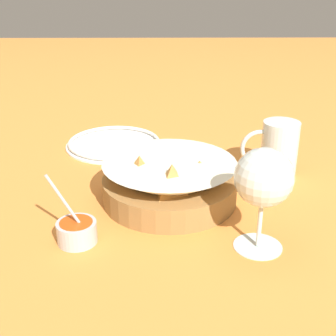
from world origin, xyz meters
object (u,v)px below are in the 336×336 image
at_px(sauce_cup, 75,231).
at_px(wine_glass, 262,181).
at_px(food_basket, 168,183).
at_px(beer_mug, 277,151).
at_px(side_plate, 113,143).

relative_size(sauce_cup, wine_glass, 0.72).
distance_m(food_basket, sauce_cup, 0.20).
distance_m(beer_mug, side_plate, 0.39).
bearing_deg(food_basket, side_plate, -65.04).
xyz_separation_m(food_basket, wine_glass, (-0.14, 0.16, 0.08)).
relative_size(food_basket, beer_mug, 2.09).
bearing_deg(beer_mug, sauce_cup, 33.96).
relative_size(food_basket, sauce_cup, 2.08).
bearing_deg(food_basket, beer_mug, -153.52).
height_order(wine_glass, beer_mug, wine_glass).
distance_m(food_basket, side_plate, 0.31).
bearing_deg(wine_glass, beer_mug, -108.14).
height_order(sauce_cup, beer_mug, sauce_cup).
height_order(sauce_cup, side_plate, sauce_cup).
bearing_deg(sauce_cup, wine_glass, 176.44).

